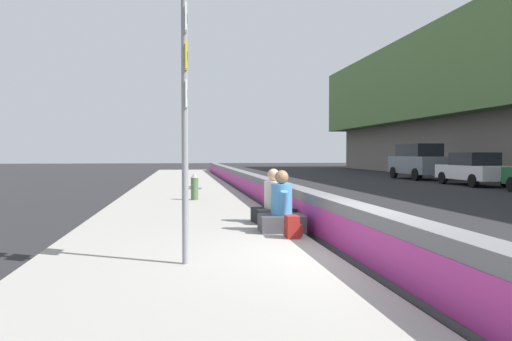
{
  "coord_description": "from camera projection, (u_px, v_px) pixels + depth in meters",
  "views": [
    {
      "loc": [
        -6.97,
        2.71,
        1.64
      ],
      "look_at": [
        5.07,
        0.9,
        1.23
      ],
      "focal_mm": 34.48,
      "sensor_mm": 36.0,
      "label": 1
    }
  ],
  "objects": [
    {
      "name": "route_sign_post",
      "position": [
        185.0,
        110.0,
        6.64
      ],
      "size": [
        0.44,
        0.09,
        3.6
      ],
      "color": "gray",
      "rests_on": "sidewalk_strip"
    },
    {
      "name": "jersey_barrier",
      "position": [
        366.0,
        235.0,
        7.33
      ],
      "size": [
        76.0,
        0.45,
        0.85
      ],
      "color": "slate",
      "rests_on": "ground_plane"
    },
    {
      "name": "backpack",
      "position": [
        293.0,
        227.0,
        8.77
      ],
      "size": [
        0.32,
        0.28,
        0.4
      ],
      "color": "maroon",
      "rests_on": "sidewalk_strip"
    },
    {
      "name": "seated_person_foreground",
      "position": [
        282.0,
        212.0,
        9.51
      ],
      "size": [
        0.76,
        0.87,
        1.19
      ],
      "color": "#424247",
      "rests_on": "sidewalk_strip"
    },
    {
      "name": "sidewalk_strip",
      "position": [
        187.0,
        265.0,
        6.95
      ],
      "size": [
        80.0,
        4.4,
        0.14
      ],
      "primitive_type": "cube",
      "color": "gray",
      "rests_on": "ground_plane"
    },
    {
      "name": "seated_person_middle",
      "position": [
        273.0,
        206.0,
        10.72
      ],
      "size": [
        0.81,
        0.92,
        1.18
      ],
      "color": "black",
      "rests_on": "sidewalk_strip"
    },
    {
      "name": "parked_car_midline",
      "position": [
        418.0,
        161.0,
        31.57
      ],
      "size": [
        4.82,
        2.11,
        2.28
      ],
      "color": "slate",
      "rests_on": "ground_plane"
    },
    {
      "name": "parked_car_fourth",
      "position": [
        473.0,
        169.0,
        25.39
      ],
      "size": [
        4.52,
        1.99,
        1.71
      ],
      "color": "silver",
      "rests_on": "ground_plane"
    },
    {
      "name": "fire_hydrant",
      "position": [
        195.0,
        186.0,
        15.99
      ],
      "size": [
        0.26,
        0.46,
        0.88
      ],
      "color": "#47663D",
      "rests_on": "sidewalk_strip"
    },
    {
      "name": "ground_plane",
      "position": [
        366.0,
        264.0,
        7.35
      ],
      "size": [
        160.0,
        160.0,
        0.0
      ],
      "primitive_type": "plane",
      "color": "#232326",
      "rests_on": "ground"
    }
  ]
}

